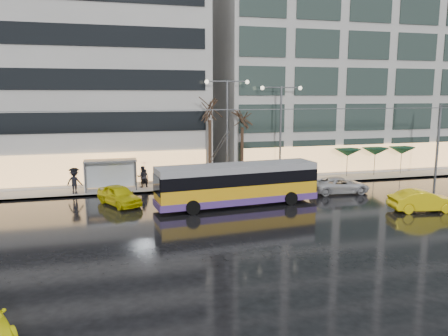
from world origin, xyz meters
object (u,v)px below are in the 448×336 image
object	(u,v)px
street_lamp_near	(227,117)
taxi_a	(119,195)
bus_shelter	(106,168)
trolleybus	(237,185)

from	to	relation	value
street_lamp_near	taxi_a	size ratio (longest dim) A/B	2.10
bus_shelter	taxi_a	xyz separation A→B (m)	(0.90, -4.95, -1.23)
trolleybus	taxi_a	world-z (taller)	trolleybus
bus_shelter	taxi_a	bearing A→B (deg)	-79.68
bus_shelter	trolleybus	bearing A→B (deg)	-38.29
bus_shelter	street_lamp_near	world-z (taller)	street_lamp_near
bus_shelter	taxi_a	size ratio (longest dim) A/B	0.98
trolleybus	bus_shelter	bearing A→B (deg)	141.71
bus_shelter	street_lamp_near	size ratio (longest dim) A/B	0.47
trolleybus	taxi_a	bearing A→B (deg)	164.51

